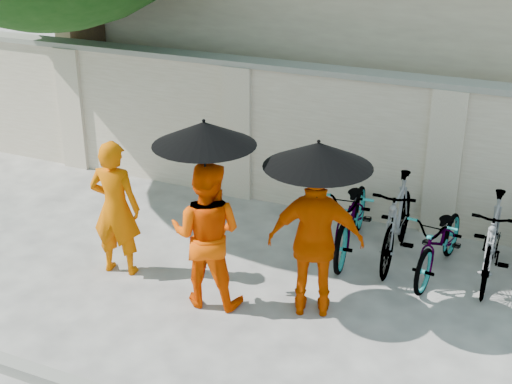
% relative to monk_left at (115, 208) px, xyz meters
% --- Properties ---
extents(ground, '(80.00, 80.00, 0.00)m').
position_rel_monk_left_xyz_m(ground, '(1.31, -0.40, -0.84)').
color(ground, beige).
extents(compound_wall, '(20.00, 0.30, 2.00)m').
position_rel_monk_left_xyz_m(compound_wall, '(2.31, 2.80, 0.16)').
color(compound_wall, beige).
rests_on(compound_wall, ground).
extents(building_behind, '(14.00, 6.00, 3.20)m').
position_rel_monk_left_xyz_m(building_behind, '(3.31, 6.60, 0.76)').
color(building_behind, beige).
rests_on(building_behind, ground).
extents(monk_left, '(0.67, 0.50, 1.68)m').
position_rel_monk_left_xyz_m(monk_left, '(0.00, 0.00, 0.00)').
color(monk_left, '#D96000').
rests_on(monk_left, ground).
extents(monk_center, '(0.92, 0.78, 1.69)m').
position_rel_monk_left_xyz_m(monk_center, '(1.31, -0.17, 0.00)').
color(monk_center, '#FB4D00').
rests_on(monk_center, ground).
extents(parasol_center, '(1.08, 1.08, 1.20)m').
position_rel_monk_left_xyz_m(parasol_center, '(1.36, -0.25, 1.19)').
color(parasol_center, black).
rests_on(parasol_center, ground).
extents(monk_right, '(1.11, 0.73, 1.75)m').
position_rel_monk_left_xyz_m(monk_right, '(2.47, 0.12, 0.03)').
color(monk_right, '#DA4900').
rests_on(monk_right, ground).
extents(parasol_right, '(1.12, 1.12, 1.02)m').
position_rel_monk_left_xyz_m(parasol_right, '(2.49, 0.04, 1.04)').
color(parasol_right, black).
rests_on(parasol_right, ground).
extents(bike_0, '(0.86, 1.92, 0.97)m').
position_rel_monk_left_xyz_m(bike_0, '(2.40, 1.70, -0.35)').
color(bike_0, gray).
rests_on(bike_0, ground).
extents(bike_1, '(0.61, 1.81, 1.07)m').
position_rel_monk_left_xyz_m(bike_1, '(2.97, 1.71, -0.31)').
color(bike_1, gray).
rests_on(bike_1, ground).
extents(bike_2, '(0.74, 1.71, 0.87)m').
position_rel_monk_left_xyz_m(bike_2, '(3.55, 1.55, -0.41)').
color(bike_2, gray).
rests_on(bike_2, ground).
extents(bike_3, '(0.54, 1.72, 1.02)m').
position_rel_monk_left_xyz_m(bike_3, '(4.12, 1.70, -0.33)').
color(bike_3, gray).
rests_on(bike_3, ground).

